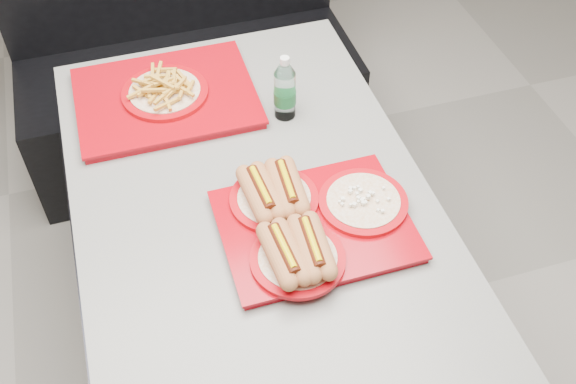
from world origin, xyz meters
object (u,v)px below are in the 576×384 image
object	(u,v)px
diner_table	(255,237)
booth_bench	(185,60)
water_bottle	(285,91)
tray_near	(307,221)
tray_far	(165,94)

from	to	relation	value
diner_table	booth_bench	size ratio (longest dim) A/B	1.05
diner_table	water_bottle	xyz separation A→B (m)	(0.17, 0.28, 0.25)
tray_near	water_bottle	size ratio (longest dim) A/B	2.37
tray_far	water_bottle	size ratio (longest dim) A/B	2.57
booth_bench	water_bottle	world-z (taller)	booth_bench
diner_table	tray_near	distance (m)	0.27
water_bottle	diner_table	bearing A→B (deg)	-121.60
diner_table	tray_near	bearing A→B (deg)	-55.66
water_bottle	tray_far	bearing A→B (deg)	153.95
diner_table	booth_bench	xyz separation A→B (m)	(0.00, 1.09, -0.18)
diner_table	booth_bench	distance (m)	1.11
tray_near	water_bottle	world-z (taller)	water_bottle
tray_far	diner_table	bearing A→B (deg)	-71.65
water_bottle	tray_near	bearing A→B (deg)	-99.68
tray_near	tray_far	xyz separation A→B (m)	(-0.24, 0.58, -0.01)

